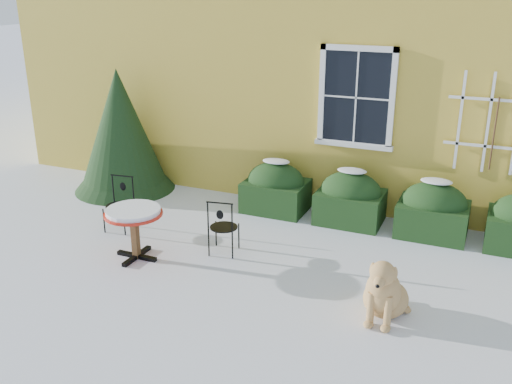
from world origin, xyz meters
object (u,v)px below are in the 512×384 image
at_px(evergreen_shrub, 122,142).
at_px(bistro_table, 134,217).
at_px(patio_chair_far, 120,204).
at_px(dog, 384,293).
at_px(patio_chair_near, 223,226).

xyz_separation_m(evergreen_shrub, bistro_table, (1.88, -2.37, -0.28)).
height_order(evergreen_shrub, patio_chair_far, evergreen_shrub).
xyz_separation_m(bistro_table, dog, (3.54, -0.18, -0.29)).
distance_m(evergreen_shrub, patio_chair_far, 1.97).
xyz_separation_m(evergreen_shrub, dog, (5.42, -2.55, -0.57)).
bearing_deg(patio_chair_far, patio_chair_near, -11.77).
height_order(bistro_table, patio_chair_near, patio_chair_near).
xyz_separation_m(bistro_table, patio_chair_near, (1.07, 0.63, -0.21)).
bearing_deg(bistro_table, dog, -2.89).
bearing_deg(patio_chair_near, bistro_table, 20.54).
bearing_deg(patio_chair_far, dog, -19.64).
bearing_deg(patio_chair_near, evergreen_shrub, -40.50).
height_order(patio_chair_near, dog, patio_chair_near).
distance_m(bistro_table, patio_chair_far, 1.15).
bearing_deg(bistro_table, patio_chair_near, 30.48).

